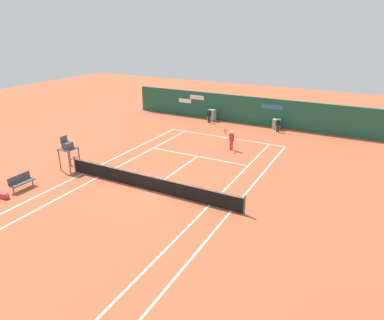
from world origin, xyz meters
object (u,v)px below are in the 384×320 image
object	(u,v)px
equipment_bag	(2,195)
player_on_baseline	(231,139)
player_bench	(21,181)
ball_kid_right_post	(278,124)
ball_kid_left_post	(209,115)
umpire_chair	(68,148)
tennis_ball_near_service_line	(221,142)

from	to	relation	value
equipment_bag	player_on_baseline	bearing A→B (deg)	58.03
player_bench	equipment_bag	distance (m)	1.37
equipment_bag	ball_kid_right_post	world-z (taller)	ball_kid_right_post
ball_kid_left_post	equipment_bag	bearing A→B (deg)	88.33
umpire_chair	player_bench	xyz separation A→B (m)	(-0.38, -3.50, -1.08)
umpire_chair	tennis_ball_near_service_line	bearing A→B (deg)	146.01
player_bench	ball_kid_right_post	distance (m)	21.67
player_bench	ball_kid_left_post	bearing A→B (deg)	169.21
umpire_chair	player_bench	distance (m)	3.69
tennis_ball_near_service_line	player_on_baseline	bearing A→B (deg)	-41.17
equipment_bag	ball_kid_right_post	size ratio (longest dim) A/B	0.83
ball_kid_right_post	ball_kid_left_post	size ratio (longest dim) A/B	0.92
umpire_chair	ball_kid_left_post	size ratio (longest dim) A/B	1.71
equipment_bag	tennis_ball_near_service_line	xyz separation A→B (m)	(7.16, 14.93, -0.13)
umpire_chair	tennis_ball_near_service_line	distance (m)	12.28
ball_kid_right_post	umpire_chair	bearing A→B (deg)	52.96
umpire_chair	player_on_baseline	xyz separation A→B (m)	(8.20, 8.88, -0.66)
ball_kid_right_post	tennis_ball_near_service_line	distance (m)	6.33
umpire_chair	equipment_bag	bearing A→B (deg)	-4.16
umpire_chair	player_bench	bearing A→B (deg)	-6.19
player_on_baseline	ball_kid_left_post	xyz separation A→B (m)	(-4.98, 6.51, -0.13)
player_on_baseline	tennis_ball_near_service_line	distance (m)	2.06
equipment_bag	player_bench	bearing A→B (deg)	91.28
player_bench	equipment_bag	xyz separation A→B (m)	(0.03, -1.32, -0.35)
equipment_bag	ball_kid_right_post	bearing A→B (deg)	62.41
ball_kid_right_post	player_on_baseline	bearing A→B (deg)	69.35
equipment_bag	ball_kid_left_post	world-z (taller)	ball_kid_left_post
player_on_baseline	ball_kid_right_post	xyz separation A→B (m)	(2.01, 6.51, -0.19)
equipment_bag	ball_kid_left_post	distance (m)	20.54
ball_kid_right_post	ball_kid_left_post	bearing A→B (deg)	-3.47
player_on_baseline	tennis_ball_near_service_line	xyz separation A→B (m)	(-1.39, 1.22, -0.89)
equipment_bag	ball_kid_right_post	xyz separation A→B (m)	(10.57, 20.22, 0.58)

